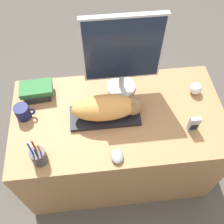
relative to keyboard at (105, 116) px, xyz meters
name	(u,v)px	position (x,y,z in m)	size (l,w,h in m)	color
ground_plane	(122,205)	(0.08, -0.34, -0.73)	(12.00, 12.00, 0.00)	#4C4742
desk	(117,143)	(0.08, 0.00, -0.37)	(1.31, 0.70, 0.72)	#9E7047
keyboard	(105,116)	(0.00, 0.00, 0.00)	(0.42, 0.17, 0.02)	black
cat	(109,107)	(0.02, 0.00, 0.08)	(0.41, 0.16, 0.15)	#D18C47
monitor	(123,53)	(0.13, 0.22, 0.30)	(0.46, 0.18, 0.55)	#B7B7BC
computer_mouse	(117,156)	(0.04, -0.27, 0.01)	(0.07, 0.09, 0.04)	gray
coffee_mug	(23,112)	(-0.49, 0.06, 0.03)	(0.12, 0.09, 0.09)	#141947
pen_cup	(39,156)	(-0.38, -0.25, 0.04)	(0.08, 0.08, 0.21)	#38383D
baseball	(196,89)	(0.60, 0.13, 0.03)	(0.08, 0.08, 0.08)	silver
phone	(194,124)	(0.50, -0.14, 0.04)	(0.06, 0.03, 0.11)	#99999E
book_stack	(37,90)	(-0.41, 0.22, 0.03)	(0.21, 0.17, 0.08)	black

